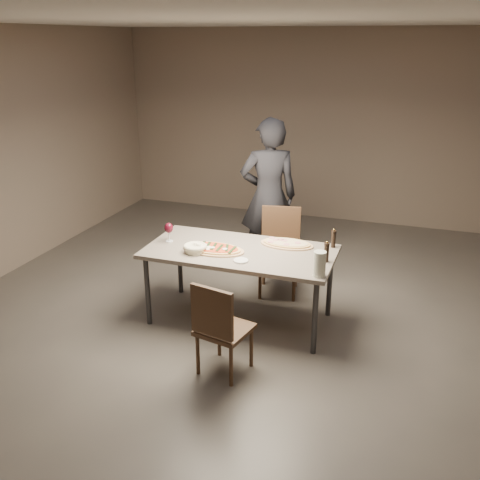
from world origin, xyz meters
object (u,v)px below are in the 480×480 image
(zucchini_pizza, at_px, (213,249))
(chair_far, at_px, (280,245))
(ham_pizza, at_px, (287,244))
(pepper_mill_left, at_px, (326,252))
(bread_basket, at_px, (195,248))
(dining_table, at_px, (240,255))
(diner, at_px, (269,196))
(chair_near, at_px, (219,325))
(carafe, at_px, (320,264))

(zucchini_pizza, height_order, chair_far, chair_far)
(ham_pizza, height_order, pepper_mill_left, pepper_mill_left)
(ham_pizza, xyz_separation_m, pepper_mill_left, (0.44, -0.28, 0.08))
(bread_basket, height_order, pepper_mill_left, pepper_mill_left)
(dining_table, xyz_separation_m, ham_pizza, (0.39, 0.26, 0.07))
(dining_table, bearing_deg, diner, 94.04)
(dining_table, xyz_separation_m, chair_far, (0.19, 0.79, -0.17))
(zucchini_pizza, height_order, chair_near, chair_near)
(zucchini_pizza, bearing_deg, pepper_mill_left, 9.81)
(pepper_mill_left, bearing_deg, diner, 125.01)
(diner, bearing_deg, zucchini_pizza, 59.71)
(carafe, xyz_separation_m, chair_near, (-0.68, -0.60, -0.39))
(zucchini_pizza, height_order, bread_basket, bread_basket)
(pepper_mill_left, xyz_separation_m, chair_far, (-0.64, 0.81, -0.32))
(chair_far, distance_m, diner, 0.70)
(zucchini_pizza, xyz_separation_m, carafe, (1.07, -0.25, 0.09))
(bread_basket, xyz_separation_m, carafe, (1.21, -0.15, 0.06))
(zucchini_pizza, distance_m, pepper_mill_left, 1.07)
(zucchini_pizza, bearing_deg, bread_basket, -137.74)
(carafe, bearing_deg, zucchini_pizza, 166.55)
(pepper_mill_left, xyz_separation_m, carafe, (0.00, -0.33, 0.02))
(chair_far, bearing_deg, carafe, 109.22)
(ham_pizza, relative_size, chair_far, 0.56)
(chair_far, bearing_deg, dining_table, 66.55)
(pepper_mill_left, bearing_deg, bread_basket, -171.54)
(chair_far, height_order, diner, diner)
(carafe, height_order, diner, diner)
(chair_near, xyz_separation_m, chair_far, (0.04, 1.74, 0.05))
(ham_pizza, distance_m, diner, 1.15)
(bread_basket, bearing_deg, ham_pizza, 31.10)
(bread_basket, xyz_separation_m, chair_far, (0.57, 0.99, -0.27))
(zucchini_pizza, relative_size, chair_near, 0.72)
(carafe, height_order, chair_near, carafe)
(zucchini_pizza, bearing_deg, carafe, -7.66)
(chair_far, xyz_separation_m, diner, (-0.28, 0.50, 0.39))
(chair_near, bearing_deg, pepper_mill_left, 65.68)
(dining_table, xyz_separation_m, bread_basket, (-0.38, -0.20, 0.10))
(bread_basket, relative_size, diner, 0.12)
(zucchini_pizza, xyz_separation_m, chair_far, (0.42, 0.89, -0.24))
(zucchini_pizza, distance_m, diner, 1.41)
(ham_pizza, bearing_deg, chair_far, 109.93)
(dining_table, xyz_separation_m, carafe, (0.83, -0.35, 0.17))
(dining_table, bearing_deg, chair_near, -81.24)
(pepper_mill_left, relative_size, diner, 0.11)
(chair_near, distance_m, diner, 2.30)
(bread_basket, xyz_separation_m, pepper_mill_left, (1.21, 0.18, 0.05))
(chair_near, bearing_deg, chair_far, 100.75)
(diner, bearing_deg, chair_far, 94.81)
(dining_table, relative_size, bread_basket, 8.16)
(pepper_mill_left, height_order, chair_near, pepper_mill_left)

